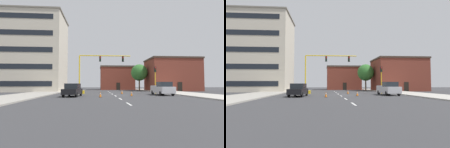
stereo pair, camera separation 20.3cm
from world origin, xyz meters
TOP-DOWN VIEW (x-y plane):
  - ground_plane at (0.00, 0.00)m, footprint 160.00×160.00m
  - sidewalk_left at (-12.59, 8.00)m, footprint 6.00×56.00m
  - sidewalk_right at (12.59, 8.00)m, footprint 6.00×56.00m
  - lane_stripe_seg_0 at (0.00, -14.00)m, footprint 0.16×2.40m
  - lane_stripe_seg_1 at (0.00, -8.50)m, footprint 0.16×2.40m
  - lane_stripe_seg_2 at (0.00, -3.00)m, footprint 0.16×2.40m
  - lane_stripe_seg_3 at (0.00, 2.50)m, footprint 0.16×2.40m
  - lane_stripe_seg_4 at (0.00, 8.00)m, footprint 0.16×2.40m
  - lane_stripe_seg_5 at (0.00, 13.50)m, footprint 0.16×2.40m
  - building_tall_left at (-17.65, 16.49)m, footprint 14.50×12.53m
  - building_brick_center at (3.79, 29.77)m, footprint 10.65×7.63m
  - building_row_right at (16.72, 17.65)m, footprint 12.36×9.78m
  - traffic_signal_gantry at (-4.35, 3.90)m, footprint 9.98×1.20m
  - traffic_light_pole_right at (7.83, 3.42)m, footprint 0.32×0.47m
  - tree_right_far at (8.47, 18.79)m, footprint 4.32×4.32m
  - pickup_truck_silver at (7.32, -1.51)m, footprint 2.09×5.43m
  - sedan_black_near_left at (-5.83, -3.92)m, footprint 2.30×4.67m
  - traffic_cone_roadside_a at (-2.18, -5.64)m, footprint 0.36×0.36m
  - traffic_cone_roadside_b at (1.67, 2.47)m, footprint 0.36×0.36m
  - traffic_cone_roadside_c at (2.24, -3.28)m, footprint 0.36×0.36m

SIDE VIEW (x-z plane):
  - ground_plane at x=0.00m, z-range 0.00..0.00m
  - lane_stripe_seg_0 at x=0.00m, z-range 0.00..0.01m
  - lane_stripe_seg_1 at x=0.00m, z-range 0.00..0.01m
  - lane_stripe_seg_2 at x=0.00m, z-range 0.00..0.01m
  - lane_stripe_seg_3 at x=0.00m, z-range 0.00..0.01m
  - lane_stripe_seg_4 at x=0.00m, z-range 0.00..0.01m
  - lane_stripe_seg_5 at x=0.00m, z-range 0.00..0.01m
  - sidewalk_left at x=-12.59m, z-range 0.00..0.14m
  - sidewalk_right at x=12.59m, z-range 0.00..0.14m
  - traffic_cone_roadside_c at x=2.24m, z-range -0.01..0.66m
  - traffic_cone_roadside_a at x=-2.18m, z-range -0.01..0.70m
  - traffic_cone_roadside_b at x=1.67m, z-range -0.01..0.72m
  - sedan_black_near_left at x=-5.83m, z-range 0.02..1.76m
  - pickup_truck_silver at x=7.32m, z-range -0.02..1.97m
  - traffic_signal_gantry at x=-4.35m, z-range -1.12..5.71m
  - traffic_light_pole_right at x=7.83m, z-range 1.13..5.93m
  - building_brick_center at x=3.79m, z-range 0.01..7.35m
  - building_row_right at x=16.72m, z-range 0.01..8.27m
  - tree_right_far at x=8.47m, z-range 1.28..8.19m
  - building_tall_left at x=-17.65m, z-range 0.01..18.12m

